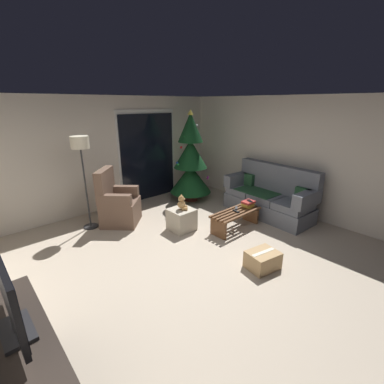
# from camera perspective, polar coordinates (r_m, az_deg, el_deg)

# --- Properties ---
(ground_plane) EXTENTS (7.00, 7.00, 0.00)m
(ground_plane) POSITION_cam_1_polar(r_m,az_deg,el_deg) (4.32, 2.34, -14.19)
(ground_plane) COLOR #B2A38E
(wall_back) EXTENTS (5.72, 0.12, 2.50)m
(wall_back) POSITION_cam_1_polar(r_m,az_deg,el_deg) (6.28, -17.55, 7.84)
(wall_back) COLOR beige
(wall_back) RESTS_ON ground
(wall_right) EXTENTS (0.12, 6.00, 2.50)m
(wall_right) POSITION_cam_1_polar(r_m,az_deg,el_deg) (6.09, 22.32, 6.99)
(wall_right) COLOR beige
(wall_right) RESTS_ON ground
(patio_door_frame) EXTENTS (1.60, 0.02, 2.20)m
(patio_door_frame) POSITION_cam_1_polar(r_m,az_deg,el_deg) (6.71, -9.49, 7.80)
(patio_door_frame) COLOR silver
(patio_door_frame) RESTS_ON ground
(patio_door_glass) EXTENTS (1.50, 0.02, 2.10)m
(patio_door_glass) POSITION_cam_1_polar(r_m,az_deg,el_deg) (6.70, -9.39, 7.36)
(patio_door_glass) COLOR black
(patio_door_glass) RESTS_ON ground
(couch) EXTENTS (0.89, 1.98, 1.08)m
(couch) POSITION_cam_1_polar(r_m,az_deg,el_deg) (5.98, 16.41, -1.03)
(couch) COLOR slate
(couch) RESTS_ON ground
(coffee_table) EXTENTS (1.10, 0.40, 0.37)m
(coffee_table) POSITION_cam_1_polar(r_m,az_deg,el_deg) (5.20, 9.42, -5.35)
(coffee_table) COLOR brown
(coffee_table) RESTS_ON ground
(remote_graphite) EXTENTS (0.15, 0.13, 0.02)m
(remote_graphite) POSITION_cam_1_polar(r_m,az_deg,el_deg) (5.28, 9.55, -3.42)
(remote_graphite) COLOR #333338
(remote_graphite) RESTS_ON coffee_table
(remote_black) EXTENTS (0.07, 0.16, 0.02)m
(remote_black) POSITION_cam_1_polar(r_m,az_deg,el_deg) (5.13, 9.49, -4.11)
(remote_black) COLOR black
(remote_black) RESTS_ON coffee_table
(book_stack) EXTENTS (0.26, 0.21, 0.13)m
(book_stack) POSITION_cam_1_polar(r_m,az_deg,el_deg) (5.38, 12.05, -2.50)
(book_stack) COLOR #B79333
(book_stack) RESTS_ON coffee_table
(cell_phone) EXTENTS (0.13, 0.16, 0.01)m
(cell_phone) POSITION_cam_1_polar(r_m,az_deg,el_deg) (5.36, 12.34, -1.88)
(cell_phone) COLOR black
(cell_phone) RESTS_ON book_stack
(christmas_tree) EXTENTS (1.02, 1.02, 2.20)m
(christmas_tree) POSITION_cam_1_polar(r_m,az_deg,el_deg) (6.45, -0.32, 6.44)
(christmas_tree) COLOR #4C1E19
(christmas_tree) RESTS_ON ground
(armchair) EXTENTS (0.97, 0.97, 1.13)m
(armchair) POSITION_cam_1_polar(r_m,az_deg,el_deg) (5.52, -15.76, -2.62)
(armchair) COLOR brown
(armchair) RESTS_ON ground
(floor_lamp) EXTENTS (0.32, 0.32, 1.78)m
(floor_lamp) POSITION_cam_1_polar(r_m,az_deg,el_deg) (5.23, -22.88, 8.03)
(floor_lamp) COLOR #2D2D30
(floor_lamp) RESTS_ON ground
(media_shelf) EXTENTS (0.40, 1.40, 0.79)m
(media_shelf) POSITION_cam_1_polar(r_m,az_deg,el_deg) (2.72, -32.27, -31.39)
(media_shelf) COLOR black
(media_shelf) RESTS_ON ground
(television) EXTENTS (0.20, 0.84, 0.61)m
(television) POSITION_cam_1_polar(r_m,az_deg,el_deg) (2.30, -34.93, -17.94)
(television) COLOR black
(television) RESTS_ON media_shelf
(ottoman) EXTENTS (0.44, 0.44, 0.42)m
(ottoman) POSITION_cam_1_polar(r_m,az_deg,el_deg) (5.12, -2.26, -5.94)
(ottoman) COLOR #B2A893
(ottoman) RESTS_ON ground
(teddy_bear_honey) EXTENTS (0.22, 0.21, 0.29)m
(teddy_bear_honey) POSITION_cam_1_polar(r_m,az_deg,el_deg) (4.99, -2.18, -2.48)
(teddy_bear_honey) COLOR tan
(teddy_bear_honey) RESTS_ON ottoman
(teddy_bear_cream_by_tree) EXTENTS (0.20, 0.20, 0.29)m
(teddy_bear_cream_by_tree) POSITION_cam_1_polar(r_m,az_deg,el_deg) (6.15, -2.42, -2.49)
(teddy_bear_cream_by_tree) COLOR beige
(teddy_bear_cream_by_tree) RESTS_ON ground
(cardboard_box_taped_mid_floor) EXTENTS (0.51, 0.44, 0.27)m
(cardboard_box_taped_mid_floor) POSITION_cam_1_polar(r_m,az_deg,el_deg) (4.18, 15.01, -14.00)
(cardboard_box_taped_mid_floor) COLOR tan
(cardboard_box_taped_mid_floor) RESTS_ON ground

